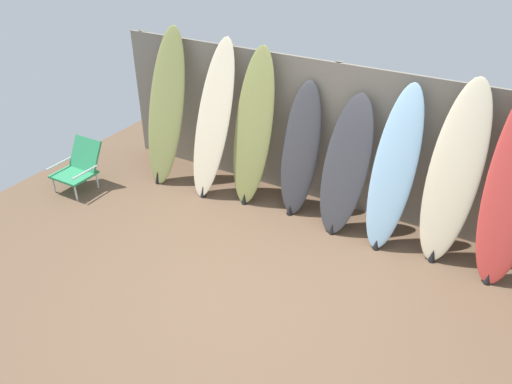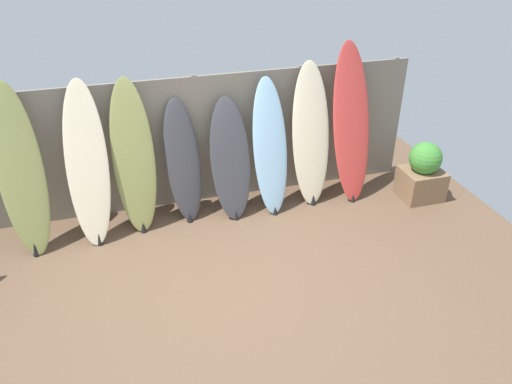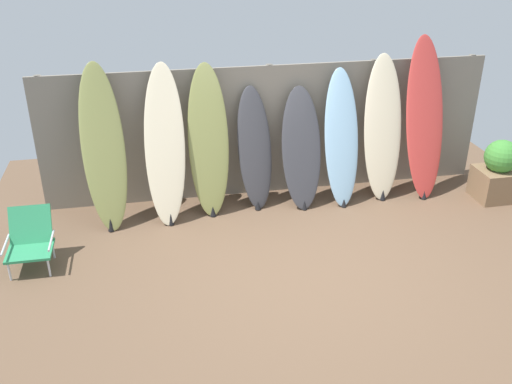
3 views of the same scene
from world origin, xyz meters
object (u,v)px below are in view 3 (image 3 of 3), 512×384
object	(u,v)px
surfboard_olive_2	(208,142)
planter_box	(498,172)
surfboard_cream_6	(383,129)
surfboard_skyblue_5	(341,139)
beach_chair	(30,239)
surfboard_charcoal_4	(301,149)
surfboard_red_7	(425,119)
surfboard_cream_1	(165,146)
surfboard_olive_0	(103,149)
surfboard_charcoal_3	(255,149)

from	to	relation	value
surfboard_olive_2	planter_box	xyz separation A→B (m)	(3.90, -0.44, -0.56)
surfboard_olive_2	planter_box	distance (m)	3.97
surfboard_cream_6	planter_box	distance (m)	1.71
surfboard_skyblue_5	beach_chair	bearing A→B (deg)	-166.81
surfboard_olive_2	surfboard_skyblue_5	xyz separation A→B (m)	(1.76, -0.03, -0.07)
surfboard_charcoal_4	surfboard_cream_6	world-z (taller)	surfboard_cream_6
surfboard_charcoal_4	surfboard_red_7	distance (m)	1.73
surfboard_charcoal_4	planter_box	xyz separation A→B (m)	(2.68, -0.42, -0.38)
surfboard_cream_1	surfboard_olive_0	bearing A→B (deg)	-179.71
surfboard_charcoal_3	planter_box	xyz separation A→B (m)	(3.29, -0.51, -0.39)
surfboard_olive_0	surfboard_olive_2	xyz separation A→B (m)	(1.29, 0.06, -0.03)
surfboard_charcoal_4	surfboard_red_7	world-z (taller)	surfboard_red_7
surfboard_cream_1	surfboard_red_7	bearing A→B (deg)	0.60
surfboard_cream_1	planter_box	world-z (taller)	surfboard_cream_1
surfboard_cream_6	surfboard_red_7	size ratio (longest dim) A/B	0.90
surfboard_red_7	planter_box	size ratio (longest dim) A/B	2.54
surfboard_cream_1	surfboard_skyblue_5	size ratio (longest dim) A/B	1.09
surfboard_charcoal_4	beach_chair	distance (m)	3.50
surfboard_olive_0	beach_chair	size ratio (longest dim) A/B	3.17
surfboard_olive_2	surfboard_charcoal_3	size ratio (longest dim) A/B	1.21
surfboard_charcoal_4	beach_chair	size ratio (longest dim) A/B	2.48
beach_chair	surfboard_olive_0	bearing A→B (deg)	71.02
surfboard_cream_1	surfboard_cream_6	size ratio (longest dim) A/B	1.01
surfboard_charcoal_3	surfboard_skyblue_5	xyz separation A→B (m)	(1.15, -0.11, 0.10)
surfboard_cream_1	surfboard_red_7	distance (m)	3.48
surfboard_olive_0	surfboard_charcoal_4	xyz separation A→B (m)	(2.52, 0.04, -0.21)
surfboard_red_7	surfboard_cream_1	bearing A→B (deg)	-179.40
surfboard_skyblue_5	beach_chair	distance (m)	4.03
surfboard_red_7	beach_chair	bearing A→B (deg)	-169.59
surfboard_cream_1	surfboard_charcoal_3	world-z (taller)	surfboard_cream_1
surfboard_charcoal_3	beach_chair	xyz separation A→B (m)	(-2.74, -1.02, -0.46)
surfboard_charcoal_4	surfboard_olive_2	bearing A→B (deg)	179.07
beach_chair	surfboard_red_7	bearing A→B (deg)	34.46
surfboard_olive_0	surfboard_charcoal_4	world-z (taller)	surfboard_olive_0
surfboard_charcoal_3	surfboard_red_7	size ratio (longest dim) A/B	0.74
surfboard_olive_2	surfboard_charcoal_4	world-z (taller)	surfboard_olive_2
surfboard_cream_1	surfboard_red_7	size ratio (longest dim) A/B	0.90
surfboard_cream_1	surfboard_olive_2	distance (m)	0.55
surfboard_cream_6	beach_chair	bearing A→B (deg)	-167.85
surfboard_olive_2	surfboard_charcoal_4	bearing A→B (deg)	-0.93
surfboard_cream_6	surfboard_red_7	xyz separation A→B (m)	(0.57, -0.04, 0.11)
surfboard_charcoal_3	surfboard_cream_6	distance (m)	1.75
surfboard_skyblue_5	surfboard_red_7	xyz separation A→B (m)	(1.17, 0.02, 0.19)
surfboard_red_7	surfboard_olive_2	bearing A→B (deg)	179.68
surfboard_olive_0	beach_chair	distance (m)	1.38
surfboard_charcoal_3	surfboard_olive_2	bearing A→B (deg)	-173.31
surfboard_charcoal_3	surfboard_cream_6	bearing A→B (deg)	-1.69
surfboard_olive_2	surfboard_cream_6	bearing A→B (deg)	0.49
surfboard_olive_0	surfboard_cream_1	world-z (taller)	surfboard_olive_0
surfboard_cream_1	surfboard_skyblue_5	xyz separation A→B (m)	(2.31, 0.02, -0.08)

